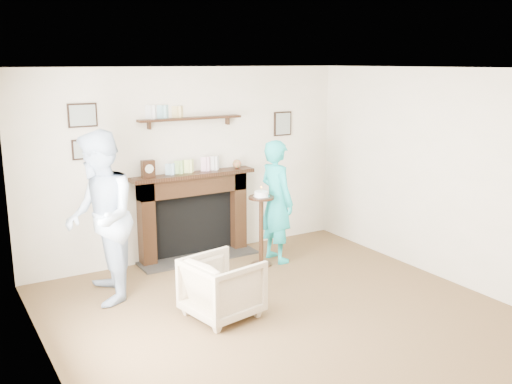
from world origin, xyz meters
TOP-DOWN VIEW (x-y plane):
  - ground at (0.00, 0.00)m, footprint 5.00×5.00m
  - room_shell at (-0.00, 0.69)m, footprint 4.54×5.02m
  - armchair at (-0.53, 0.57)m, footprint 0.80×0.79m
  - man at (-1.46, 1.59)m, footprint 0.86×1.02m
  - woman at (0.87, 1.72)m, footprint 0.42×0.61m
  - pedestal_table at (0.59, 1.66)m, footprint 0.32×0.32m

SIDE VIEW (x-z plane):
  - ground at x=0.00m, z-range 0.00..0.00m
  - armchair at x=-0.53m, z-range -0.31..0.31m
  - man at x=-1.46m, z-range -0.94..0.94m
  - woman at x=0.87m, z-range -0.80..0.80m
  - pedestal_table at x=0.59m, z-range 0.12..1.16m
  - room_shell at x=0.00m, z-range 0.36..2.88m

